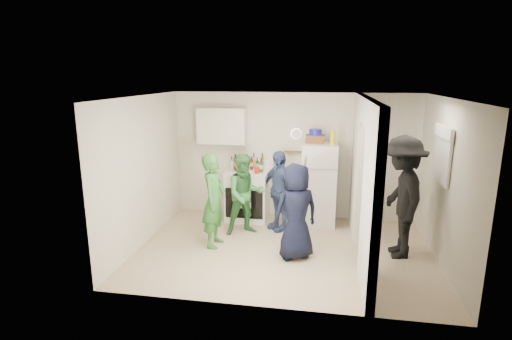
{
  "coord_description": "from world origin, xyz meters",
  "views": [
    {
      "loc": [
        0.56,
        -6.11,
        2.83
      ],
      "look_at": [
        -0.54,
        0.4,
        1.25
      ],
      "focal_mm": 28.0,
      "sensor_mm": 36.0,
      "label": 1
    }
  ],
  "objects_px": {
    "person_green_center": "(245,194)",
    "person_navy": "(296,212)",
    "wicker_basket": "(315,139)",
    "person_green_left": "(214,201)",
    "person_nook": "(401,197)",
    "stove": "(247,195)",
    "fridge": "(319,184)",
    "yellow_cup_stack_top": "(333,138)",
    "person_denim": "(279,191)",
    "blue_bowl": "(315,132)"
  },
  "relations": [
    {
      "from": "wicker_basket",
      "to": "yellow_cup_stack_top",
      "type": "height_order",
      "value": "yellow_cup_stack_top"
    },
    {
      "from": "person_green_left",
      "to": "person_nook",
      "type": "bearing_deg",
      "value": -83.92
    },
    {
      "from": "person_green_left",
      "to": "person_denim",
      "type": "height_order",
      "value": "person_green_left"
    },
    {
      "from": "wicker_basket",
      "to": "person_green_left",
      "type": "height_order",
      "value": "wicker_basket"
    },
    {
      "from": "stove",
      "to": "person_navy",
      "type": "xyz_separation_m",
      "value": [
        1.07,
        -1.59,
        0.26
      ]
    },
    {
      "from": "person_green_center",
      "to": "person_navy",
      "type": "distance_m",
      "value": 1.29
    },
    {
      "from": "stove",
      "to": "fridge",
      "type": "distance_m",
      "value": 1.43
    },
    {
      "from": "person_green_center",
      "to": "person_nook",
      "type": "bearing_deg",
      "value": -35.82
    },
    {
      "from": "yellow_cup_stack_top",
      "to": "person_green_center",
      "type": "xyz_separation_m",
      "value": [
        -1.52,
        -0.62,
        -0.97
      ]
    },
    {
      "from": "stove",
      "to": "yellow_cup_stack_top",
      "type": "xyz_separation_m",
      "value": [
        1.62,
        -0.13,
        1.21
      ]
    },
    {
      "from": "person_denim",
      "to": "person_green_left",
      "type": "bearing_deg",
      "value": -92.15
    },
    {
      "from": "yellow_cup_stack_top",
      "to": "person_denim",
      "type": "bearing_deg",
      "value": -160.86
    },
    {
      "from": "wicker_basket",
      "to": "yellow_cup_stack_top",
      "type": "xyz_separation_m",
      "value": [
        0.32,
        -0.15,
        0.05
      ]
    },
    {
      "from": "stove",
      "to": "fridge",
      "type": "bearing_deg",
      "value": -1.23
    },
    {
      "from": "wicker_basket",
      "to": "person_denim",
      "type": "distance_m",
      "value": 1.2
    },
    {
      "from": "wicker_basket",
      "to": "blue_bowl",
      "type": "relative_size",
      "value": 1.46
    },
    {
      "from": "yellow_cup_stack_top",
      "to": "person_navy",
      "type": "relative_size",
      "value": 0.16
    },
    {
      "from": "blue_bowl",
      "to": "person_denim",
      "type": "distance_m",
      "value": 1.3
    },
    {
      "from": "stove",
      "to": "person_green_left",
      "type": "distance_m",
      "value": 1.42
    },
    {
      "from": "fridge",
      "to": "blue_bowl",
      "type": "height_order",
      "value": "blue_bowl"
    },
    {
      "from": "wicker_basket",
      "to": "person_navy",
      "type": "xyz_separation_m",
      "value": [
        -0.23,
        -1.61,
        -0.89
      ]
    },
    {
      "from": "person_nook",
      "to": "person_navy",
      "type": "bearing_deg",
      "value": -80.35
    },
    {
      "from": "person_green_center",
      "to": "person_navy",
      "type": "xyz_separation_m",
      "value": [
        0.97,
        -0.85,
        0.03
      ]
    },
    {
      "from": "fridge",
      "to": "yellow_cup_stack_top",
      "type": "relative_size",
      "value": 6.32
    },
    {
      "from": "wicker_basket",
      "to": "blue_bowl",
      "type": "bearing_deg",
      "value": 0.0
    },
    {
      "from": "stove",
      "to": "wicker_basket",
      "type": "xyz_separation_m",
      "value": [
        1.3,
        0.02,
        1.16
      ]
    },
    {
      "from": "wicker_basket",
      "to": "blue_bowl",
      "type": "distance_m",
      "value": 0.13
    },
    {
      "from": "yellow_cup_stack_top",
      "to": "person_green_left",
      "type": "relative_size",
      "value": 0.16
    },
    {
      "from": "blue_bowl",
      "to": "person_green_left",
      "type": "height_order",
      "value": "blue_bowl"
    },
    {
      "from": "person_navy",
      "to": "person_nook",
      "type": "height_order",
      "value": "person_nook"
    },
    {
      "from": "stove",
      "to": "fridge",
      "type": "relative_size",
      "value": 0.63
    },
    {
      "from": "fridge",
      "to": "person_navy",
      "type": "xyz_separation_m",
      "value": [
        -0.33,
        -1.56,
        -0.03
      ]
    },
    {
      "from": "blue_bowl",
      "to": "person_denim",
      "type": "relative_size",
      "value": 0.16
    },
    {
      "from": "person_denim",
      "to": "person_nook",
      "type": "distance_m",
      "value": 2.16
    },
    {
      "from": "yellow_cup_stack_top",
      "to": "person_nook",
      "type": "xyz_separation_m",
      "value": [
        1.06,
        -1.1,
        -0.74
      ]
    },
    {
      "from": "blue_bowl",
      "to": "yellow_cup_stack_top",
      "type": "xyz_separation_m",
      "value": [
        0.32,
        -0.15,
        -0.08
      ]
    },
    {
      "from": "stove",
      "to": "blue_bowl",
      "type": "bearing_deg",
      "value": 0.88
    },
    {
      "from": "fridge",
      "to": "person_green_center",
      "type": "distance_m",
      "value": 1.48
    },
    {
      "from": "stove",
      "to": "person_navy",
      "type": "bearing_deg",
      "value": -56.17
    },
    {
      "from": "stove",
      "to": "person_denim",
      "type": "relative_size",
      "value": 0.67
    },
    {
      "from": "fridge",
      "to": "wicker_basket",
      "type": "bearing_deg",
      "value": 153.43
    },
    {
      "from": "person_navy",
      "to": "person_nook",
      "type": "bearing_deg",
      "value": 162.79
    },
    {
      "from": "person_green_left",
      "to": "person_navy",
      "type": "height_order",
      "value": "person_green_left"
    },
    {
      "from": "stove",
      "to": "person_navy",
      "type": "relative_size",
      "value": 0.66
    },
    {
      "from": "stove",
      "to": "yellow_cup_stack_top",
      "type": "height_order",
      "value": "yellow_cup_stack_top"
    },
    {
      "from": "person_green_left",
      "to": "person_green_center",
      "type": "relative_size",
      "value": 1.08
    },
    {
      "from": "fridge",
      "to": "yellow_cup_stack_top",
      "type": "distance_m",
      "value": 0.95
    },
    {
      "from": "person_nook",
      "to": "person_green_center",
      "type": "bearing_deg",
      "value": -103.67
    },
    {
      "from": "yellow_cup_stack_top",
      "to": "person_nook",
      "type": "bearing_deg",
      "value": -46.14
    },
    {
      "from": "stove",
      "to": "person_green_center",
      "type": "distance_m",
      "value": 0.79
    }
  ]
}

